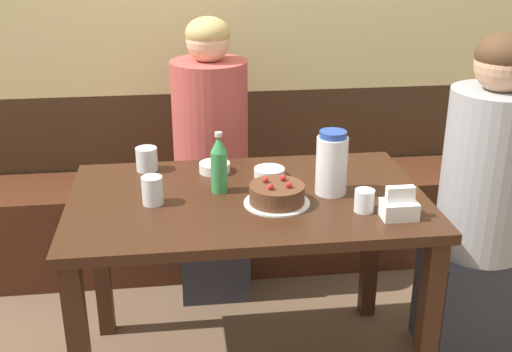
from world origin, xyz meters
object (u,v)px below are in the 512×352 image
bench_seat (229,221)px  glass_shot_small (147,159)px  birthday_cake (277,195)px  napkin_holder (399,206)px  person_teal_shirt (482,213)px  glass_water_tall (364,201)px  bowl_soup_white (215,167)px  glass_tumbler_short (152,190)px  person_pale_blue_shirt (212,169)px  water_pitcher (332,163)px  bowl_rice_small (269,172)px  soju_bottle (219,164)px

bench_seat → glass_shot_small: glass_shot_small is taller
birthday_cake → napkin_holder: size_ratio=1.98×
person_teal_shirt → glass_water_tall: bearing=20.2°
bowl_soup_white → glass_tumbler_short: (-0.22, -0.26, 0.03)m
glass_water_tall → person_teal_shirt: size_ratio=0.06×
glass_water_tall → glass_shot_small: 0.83m
glass_water_tall → person_pale_blue_shirt: (-0.44, 0.79, -0.18)m
glass_water_tall → glass_tumbler_short: (-0.67, 0.14, 0.01)m
glass_tumbler_short → glass_shot_small: 0.31m
glass_tumbler_short → person_teal_shirt: person_teal_shirt is taller
water_pitcher → glass_shot_small: bearing=155.1°
bowl_soup_white → glass_water_tall: glass_water_tall is taller
glass_water_tall → person_pale_blue_shirt: size_ratio=0.06×
bowl_rice_small → person_teal_shirt: 0.79m
bench_seat → glass_water_tall: (0.36, -1.00, 0.54)m
napkin_holder → person_pale_blue_shirt: person_pale_blue_shirt is taller
bench_seat → person_teal_shirt: person_teal_shirt is taller
bowl_soup_white → glass_water_tall: (0.45, -0.40, 0.02)m
bench_seat → birthday_cake: bearing=-84.5°
bowl_soup_white → glass_tumbler_short: glass_tumbler_short is taller
soju_bottle → glass_tumbler_short: 0.24m
water_pitcher → bowl_soup_white: bearing=147.5°
person_teal_shirt → water_pitcher: bearing=2.8°
water_pitcher → glass_tumbler_short: water_pitcher is taller
soju_bottle → water_pitcher: bearing=-8.9°
bench_seat → bowl_soup_white: (-0.10, -0.60, 0.52)m
person_teal_shirt → bowl_rice_small: bearing=-10.7°
glass_tumbler_short → person_teal_shirt: size_ratio=0.08×
water_pitcher → glass_tumbler_short: bearing=-178.6°
birthday_cake → soju_bottle: (-0.18, 0.13, 0.07)m
person_pale_blue_shirt → soju_bottle: bearing=-0.4°
glass_shot_small → bench_seat: bearing=58.0°
bowl_soup_white → person_teal_shirt: (0.96, -0.21, -0.14)m
person_pale_blue_shirt → water_pitcher: bearing=30.3°
soju_bottle → glass_water_tall: bearing=-25.8°
water_pitcher → bowl_rice_small: (-0.19, 0.17, -0.09)m
bench_seat → napkin_holder: napkin_holder is taller
soju_bottle → glass_water_tall: size_ratio=2.95×
bench_seat → soju_bottle: soju_bottle is taller
bench_seat → glass_shot_small: 0.84m
napkin_holder → glass_tumbler_short: 0.79m
water_pitcher → person_pale_blue_shirt: (-0.37, 0.63, -0.25)m
person_teal_shirt → glass_tumbler_short: bearing=2.1°
napkin_holder → glass_tumbler_short: bearing=165.0°
person_pale_blue_shirt → birthday_cake: bearing=14.0°
soju_bottle → glass_tumbler_short: soju_bottle is taller
napkin_holder → bench_seat: bearing=113.0°
soju_bottle → bowl_rice_small: 0.24m
soju_bottle → person_teal_shirt: size_ratio=0.17×
bowl_rice_small → water_pitcher: bearing=-42.8°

